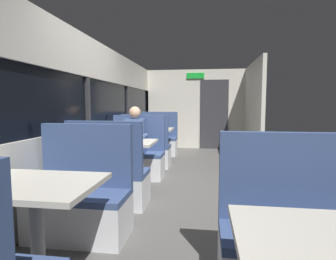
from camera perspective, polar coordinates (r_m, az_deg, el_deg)
ground_plane at (r=4.07m, az=3.18°, el=-13.32°), size 3.30×9.20×0.02m
carriage_window_panel_left at (r=4.23m, az=-16.73°, el=2.62°), size 0.09×8.48×2.30m
carriage_end_bulkhead at (r=8.04m, az=6.15°, el=4.25°), size 2.90×0.11×2.30m
carriage_aisle_panel_right at (r=6.94m, az=17.41°, el=3.95°), size 0.08×2.40×2.30m
dining_table_near_window at (r=2.23m, az=-26.03°, el=-12.32°), size 0.90×0.70×0.74m
bench_near_window_facing_entry at (r=2.90m, az=-17.79°, el=-14.37°), size 0.95×0.50×1.10m
dining_table_mid_window at (r=4.19m, az=-8.96°, el=-3.69°), size 0.90×0.70×0.74m
bench_mid_window_facing_end at (r=3.61m, az=-12.16°, el=-10.30°), size 0.95×0.50×1.10m
bench_mid_window_facing_entry at (r=4.91m, az=-6.52°, el=-6.01°), size 0.95×0.50×1.10m
dining_table_far_window at (r=6.31m, az=-3.14°, el=-0.57°), size 0.90×0.70×0.74m
bench_far_window_facing_end at (r=5.68m, az=-4.49°, el=-4.43°), size 0.95×0.50×1.10m
bench_far_window_facing_entry at (r=7.03m, az=-2.03°, el=-2.51°), size 0.95×0.50×1.10m
bench_front_aisle_facing_entry at (r=2.17m, az=24.30°, el=-21.63°), size 0.95×0.50×1.10m
seated_passenger at (r=4.80m, az=-6.76°, el=-3.73°), size 0.47×0.55×1.26m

